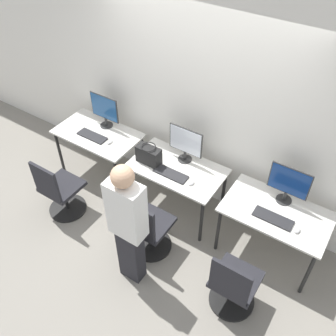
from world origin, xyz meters
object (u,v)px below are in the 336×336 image
(person_center, at_px, (128,223))
(keyboard_right, at_px, (273,218))
(monitor_left, at_px, (105,110))
(office_chair_center, at_px, (148,230))
(office_chair_left, at_px, (60,192))
(monitor_right, at_px, (289,184))
(mouse_right, at_px, (297,230))
(mouse_left, at_px, (110,142))
(keyboard_left, at_px, (92,136))
(monitor_center, at_px, (186,143))
(office_chair_right, at_px, (233,287))
(keyboard_center, at_px, (171,174))
(mouse_center, at_px, (191,183))
(handbag, at_px, (149,155))

(person_center, distance_m, keyboard_right, 1.50)
(monitor_left, relative_size, office_chair_center, 0.52)
(office_chair_left, height_order, monitor_right, monitor_right)
(mouse_right, bearing_deg, mouse_left, 178.67)
(keyboard_left, distance_m, person_center, 1.69)
(keyboard_left, xyz_separation_m, office_chair_center, (1.32, -0.62, -0.37))
(monitor_center, height_order, keyboard_right, monitor_center)
(mouse_right, height_order, office_chair_right, office_chair_right)
(keyboard_center, height_order, office_chair_right, office_chair_right)
(keyboard_center, relative_size, office_chair_right, 0.47)
(keyboard_center, distance_m, office_chair_right, 1.42)
(office_chair_center, height_order, mouse_right, office_chair_center)
(mouse_center, relative_size, person_center, 0.06)
(keyboard_center, bearing_deg, monitor_right, 15.01)
(monitor_center, bearing_deg, office_chair_center, -85.41)
(keyboard_center, height_order, person_center, person_center)
(mouse_center, bearing_deg, monitor_right, 19.01)
(office_chair_left, xyz_separation_m, office_chair_right, (2.37, 0.01, 0.00))
(monitor_left, xyz_separation_m, person_center, (1.36, -1.28, -0.09))
(keyboard_center, distance_m, mouse_right, 1.51)
(monitor_right, height_order, mouse_right, monitor_right)
(mouse_center, distance_m, office_chair_right, 1.20)
(office_chair_left, height_order, office_chair_center, same)
(mouse_center, distance_m, monitor_right, 1.05)
(office_chair_left, relative_size, mouse_right, 9.91)
(keyboard_left, bearing_deg, monitor_left, 90.00)
(monitor_left, bearing_deg, office_chair_right, -22.87)
(office_chair_left, bearing_deg, keyboard_left, 94.94)
(keyboard_right, bearing_deg, monitor_left, 172.98)
(keyboard_left, xyz_separation_m, mouse_left, (0.27, 0.02, 0.01))
(monitor_center, relative_size, person_center, 0.28)
(keyboard_center, bearing_deg, monitor_left, 165.23)
(monitor_left, xyz_separation_m, monitor_right, (2.49, 0.01, 0.00))
(monitor_left, height_order, keyboard_right, monitor_left)
(mouse_left, distance_m, mouse_center, 1.25)
(keyboard_left, height_order, mouse_left, mouse_left)
(office_chair_right, bearing_deg, mouse_left, 160.61)
(office_chair_left, xyz_separation_m, handbag, (0.84, 0.75, 0.47))
(office_chair_right, bearing_deg, mouse_right, 65.40)
(mouse_left, relative_size, office_chair_center, 0.10)
(office_chair_center, relative_size, monitor_right, 1.92)
(keyboard_right, xyz_separation_m, handbag, (-1.58, 0.02, 0.11))
(monitor_left, height_order, office_chair_right, monitor_left)
(monitor_left, bearing_deg, keyboard_center, -14.77)
(office_chair_left, height_order, mouse_center, office_chair_left)
(keyboard_left, height_order, office_chair_left, office_chair_left)
(mouse_left, distance_m, keyboard_right, 2.22)
(office_chair_center, distance_m, keyboard_right, 1.37)
(monitor_right, bearing_deg, monitor_left, -179.87)
(person_center, xyz_separation_m, handbag, (-0.45, 0.99, -0.05))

